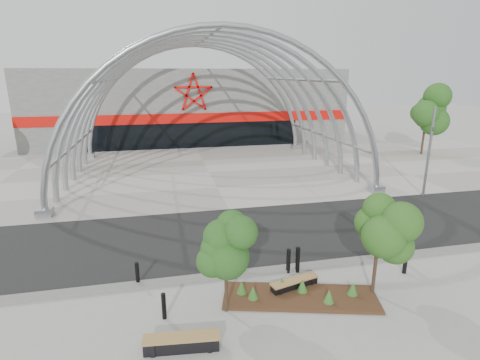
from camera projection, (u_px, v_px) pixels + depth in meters
name	position (u px, v px, depth m)	size (l,w,h in m)	color
ground	(261.00, 269.00, 14.91)	(140.00, 140.00, 0.00)	#9C9C96
road	(242.00, 234.00, 18.20)	(140.00, 7.00, 0.02)	black
forecourt	(209.00, 172.00, 29.47)	(60.00, 17.00, 0.04)	gray
kerb	(263.00, 271.00, 14.66)	(60.00, 0.50, 0.12)	#63625E
arena_building	(188.00, 104.00, 45.24)	(34.00, 15.24, 8.00)	#62625D
vault_canopy	(209.00, 172.00, 29.47)	(20.80, 15.80, 20.36)	#989EA2
planting_bed	(298.00, 295.00, 12.98)	(5.54, 2.96, 0.56)	#342015
signal_pole	(429.00, 151.00, 23.06)	(0.18, 0.79, 5.60)	slate
street_tree_0	(226.00, 245.00, 11.67)	(1.45, 1.45, 3.31)	black
street_tree_1	(380.00, 225.00, 12.54)	(1.55, 1.55, 3.66)	black
bench_0	(182.00, 343.00, 10.52)	(2.18, 0.69, 0.45)	black
bench_1	(294.00, 285.00, 13.49)	(1.92, 0.89, 0.39)	black
bollard_0	(137.00, 274.00, 13.74)	(0.14, 0.14, 0.89)	black
bollard_1	(164.00, 306.00, 11.82)	(0.14, 0.14, 0.90)	black
bollard_2	(298.00, 260.00, 14.60)	(0.17, 0.17, 1.04)	black
bollard_3	(288.00, 261.00, 14.55)	(0.16, 0.16, 0.99)	black
bollard_4	(405.00, 262.00, 14.51)	(0.16, 0.16, 0.98)	black
bg_tree_1	(427.00, 110.00, 34.97)	(2.70, 2.70, 5.91)	black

